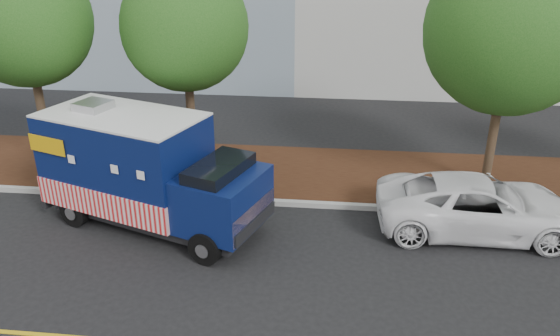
# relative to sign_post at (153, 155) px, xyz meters

# --- Properties ---
(ground) EXTENTS (120.00, 120.00, 0.00)m
(ground) POSITION_rel_sign_post_xyz_m (1.26, -1.83, -1.20)
(ground) COLOR black
(ground) RESTS_ON ground
(curb) EXTENTS (120.00, 0.18, 0.15)m
(curb) POSITION_rel_sign_post_xyz_m (1.26, -0.43, -1.12)
(curb) COLOR #9E9E99
(curb) RESTS_ON ground
(mulch_strip) EXTENTS (120.00, 4.00, 0.15)m
(mulch_strip) POSITION_rel_sign_post_xyz_m (1.26, 1.67, -1.12)
(mulch_strip) COLOR black
(mulch_strip) RESTS_ON ground
(tree_a) EXTENTS (3.78, 3.78, 6.69)m
(tree_a) POSITION_rel_sign_post_xyz_m (-3.70, 0.89, 3.59)
(tree_a) COLOR #38281C
(tree_a) RESTS_ON ground
(tree_b) EXTENTS (3.65, 3.65, 6.45)m
(tree_b) POSITION_rel_sign_post_xyz_m (0.85, 1.29, 3.41)
(tree_b) COLOR #38281C
(tree_b) RESTS_ON ground
(tree_c) EXTENTS (4.60, 4.60, 7.03)m
(tree_c) POSITION_rel_sign_post_xyz_m (9.76, 1.26, 3.52)
(tree_c) COLOR #38281C
(tree_c) RESTS_ON ground
(sign_post) EXTENTS (0.06, 0.06, 2.40)m
(sign_post) POSITION_rel_sign_post_xyz_m (0.00, 0.00, 0.00)
(sign_post) COLOR #473828
(sign_post) RESTS_ON ground
(food_truck) EXTENTS (6.35, 4.04, 3.16)m
(food_truck) POSITION_rel_sign_post_xyz_m (0.34, -1.74, 0.23)
(food_truck) COLOR black
(food_truck) RESTS_ON ground
(white_car) EXTENTS (5.19, 2.40, 1.44)m
(white_car) POSITION_rel_sign_post_xyz_m (8.97, -1.26, -0.48)
(white_car) COLOR white
(white_car) RESTS_ON ground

